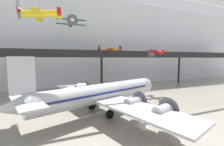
{
  "coord_description": "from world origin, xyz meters",
  "views": [
    {
      "loc": [
        -13.55,
        -20.29,
        8.96
      ],
      "look_at": [
        -2.59,
        7.33,
        6.06
      ],
      "focal_mm": 24.0,
      "sensor_mm": 36.0,
      "label": 1
    }
  ],
  "objects_px": {
    "suspended_plane_yellow_lowwing": "(40,14)",
    "suspended_plane_orange_highwing": "(110,51)",
    "airliner_silver_main": "(98,94)",
    "suspended_plane_green_biplane": "(71,23)",
    "suspended_plane_red_highwing": "(157,52)"
  },
  "relations": [
    {
      "from": "suspended_plane_green_biplane",
      "to": "suspended_plane_orange_highwing",
      "type": "bearing_deg",
      "value": 88.49
    },
    {
      "from": "suspended_plane_orange_highwing",
      "to": "suspended_plane_yellow_lowwing",
      "type": "bearing_deg",
      "value": 33.38
    },
    {
      "from": "suspended_plane_red_highwing",
      "to": "suspended_plane_green_biplane",
      "type": "height_order",
      "value": "suspended_plane_green_biplane"
    },
    {
      "from": "airliner_silver_main",
      "to": "suspended_plane_red_highwing",
      "type": "height_order",
      "value": "suspended_plane_red_highwing"
    },
    {
      "from": "suspended_plane_yellow_lowwing",
      "to": "suspended_plane_red_highwing",
      "type": "relative_size",
      "value": 0.68
    },
    {
      "from": "airliner_silver_main",
      "to": "suspended_plane_green_biplane",
      "type": "bearing_deg",
      "value": 76.58
    },
    {
      "from": "airliner_silver_main",
      "to": "suspended_plane_orange_highwing",
      "type": "xyz_separation_m",
      "value": [
        9.01,
        18.38,
        7.84
      ]
    },
    {
      "from": "airliner_silver_main",
      "to": "suspended_plane_green_biplane",
      "type": "distance_m",
      "value": 24.21
    },
    {
      "from": "suspended_plane_yellow_lowwing",
      "to": "suspended_plane_green_biplane",
      "type": "height_order",
      "value": "suspended_plane_green_biplane"
    },
    {
      "from": "suspended_plane_green_biplane",
      "to": "suspended_plane_yellow_lowwing",
      "type": "bearing_deg",
      "value": -28.83
    },
    {
      "from": "suspended_plane_green_biplane",
      "to": "airliner_silver_main",
      "type": "bearing_deg",
      "value": 6.56
    },
    {
      "from": "airliner_silver_main",
      "to": "suspended_plane_orange_highwing",
      "type": "bearing_deg",
      "value": 45.55
    },
    {
      "from": "suspended_plane_red_highwing",
      "to": "suspended_plane_orange_highwing",
      "type": "relative_size",
      "value": 1.03
    },
    {
      "from": "suspended_plane_yellow_lowwing",
      "to": "suspended_plane_orange_highwing",
      "type": "bearing_deg",
      "value": -146.25
    },
    {
      "from": "suspended_plane_red_highwing",
      "to": "suspended_plane_orange_highwing",
      "type": "distance_m",
      "value": 12.99
    }
  ]
}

